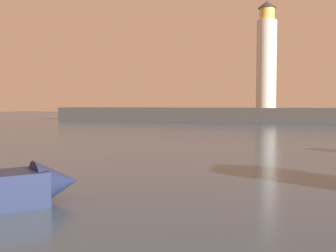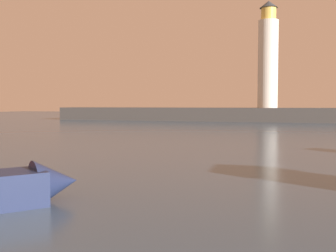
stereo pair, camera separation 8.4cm
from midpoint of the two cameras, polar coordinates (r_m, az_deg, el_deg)
ground_plane at (r=34.88m, az=12.25°, el=-1.61°), size 220.00×220.00×0.00m
breakwater at (r=67.24m, az=15.06°, el=1.56°), size 77.20×6.23×2.30m
lighthouse at (r=67.72m, az=14.24°, el=9.53°), size 3.24×3.24×17.38m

